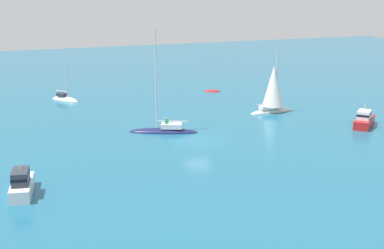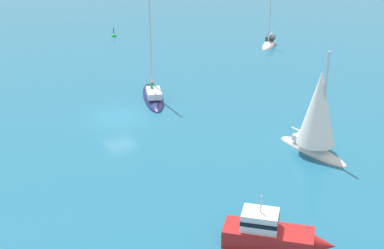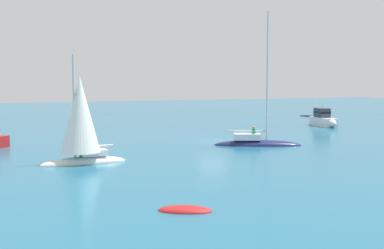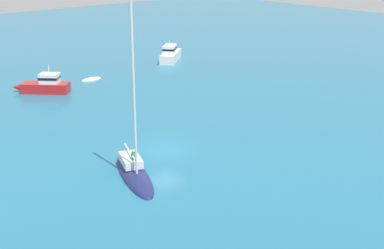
% 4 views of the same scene
% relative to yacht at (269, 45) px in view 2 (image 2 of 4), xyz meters
% --- Properties ---
extents(ground_plane, '(160.00, 160.00, 0.00)m').
position_rel_yacht_xyz_m(ground_plane, '(-10.53, 24.05, -0.10)').
color(ground_plane, '#1E607F').
extents(yacht, '(3.87, 4.37, 5.89)m').
position_rel_yacht_xyz_m(yacht, '(0.00, 0.00, 0.00)').
color(yacht, silver).
rests_on(yacht, ground).
extents(yacht_1, '(5.94, 2.86, 7.78)m').
position_rel_yacht_xyz_m(yacht_1, '(-23.58, 15.33, 2.64)').
color(yacht_1, silver).
rests_on(yacht_1, ground).
extents(powerboat, '(4.94, 4.87, 2.85)m').
position_rel_yacht_xyz_m(powerboat, '(-30.33, 24.73, 0.64)').
color(powerboat, '#B21E1E').
rests_on(powerboat, ground).
extents(ketch, '(7.51, 4.35, 11.75)m').
position_rel_yacht_xyz_m(ketch, '(-8.21, 19.69, 0.09)').
color(ketch, '#191E4C').
rests_on(ketch, ground).
extents(channel_buoy, '(0.57, 0.57, 1.34)m').
position_rel_yacht_xyz_m(channel_buoy, '(13.50, 13.58, -0.08)').
color(channel_buoy, green).
rests_on(channel_buoy, ground).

